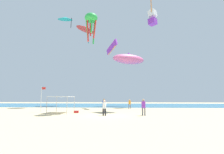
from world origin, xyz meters
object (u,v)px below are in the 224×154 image
(person_central, at_px, (104,106))
(kite_delta_teal, at_px, (65,18))
(kite_box_white, at_px, (152,18))
(person_leftmost, at_px, (130,103))
(kite_delta_red, at_px, (86,28))
(person_rightmost, at_px, (104,104))
(banner_flag, at_px, (42,97))
(kite_inflatable_pink, at_px, (129,59))
(canopy_tent, at_px, (62,97))
(kite_parafoil_purple, at_px, (112,47))
(person_near_tent, at_px, (144,106))
(cooler_box, at_px, (76,112))
(kite_octopus_green, at_px, (91,19))

(person_central, xyz_separation_m, kite_delta_teal, (-10.76, 16.05, 18.99))
(kite_box_white, height_order, kite_delta_teal, kite_box_white)
(person_leftmost, height_order, kite_delta_red, kite_delta_red)
(person_central, distance_m, kite_box_white, 28.12)
(person_leftmost, xyz_separation_m, person_rightmost, (-3.90, -9.07, 0.09))
(banner_flag, bearing_deg, kite_box_white, 36.06)
(kite_box_white, relative_size, kite_inflatable_pink, 0.38)
(kite_inflatable_pink, bearing_deg, banner_flag, -151.17)
(person_central, relative_size, kite_box_white, 0.50)
(canopy_tent, relative_size, person_rightmost, 1.70)
(kite_parafoil_purple, height_order, kite_delta_teal, kite_delta_teal)
(person_near_tent, height_order, banner_flag, banner_flag)
(person_central, xyz_separation_m, cooler_box, (-4.05, 3.06, -0.85))
(cooler_box, bearing_deg, person_near_tent, -18.07)
(person_near_tent, bearing_deg, person_central, -129.72)
(kite_delta_red, xyz_separation_m, kite_box_white, (16.82, -4.98, -0.05))
(person_leftmost, bearing_deg, kite_octopus_green, -119.95)
(person_near_tent, relative_size, banner_flag, 0.53)
(canopy_tent, relative_size, person_leftmost, 1.84)
(kite_parafoil_purple, bearing_deg, kite_inflatable_pink, -55.82)
(banner_flag, relative_size, kite_delta_teal, 0.99)
(canopy_tent, bearing_deg, person_near_tent, -14.16)
(kite_delta_red, bearing_deg, kite_octopus_green, 20.95)
(kite_octopus_green, bearing_deg, cooler_box, -128.50)
(person_near_tent, bearing_deg, banner_flag, -149.30)
(kite_box_white, bearing_deg, person_near_tent, 25.61)
(person_near_tent, height_order, person_rightmost, person_rightmost)
(person_leftmost, distance_m, banner_flag, 15.44)
(person_near_tent, bearing_deg, kite_delta_red, 164.58)
(person_near_tent, height_order, person_leftmost, person_near_tent)
(person_central, relative_size, kite_delta_red, 0.32)
(person_leftmost, relative_size, kite_octopus_green, 0.42)
(person_central, xyz_separation_m, kite_box_white, (9.30, 17.97, 19.52))
(person_near_tent, xyz_separation_m, kite_inflatable_pink, (-0.59, 21.80, 10.63))
(person_central, height_order, kite_octopus_green, kite_octopus_green)
(banner_flag, distance_m, kite_octopus_green, 13.02)
(banner_flag, bearing_deg, person_near_tent, -16.02)
(person_leftmost, xyz_separation_m, kite_parafoil_purple, (-3.41, 0.76, 11.11))
(person_leftmost, bearing_deg, kite_parafoil_purple, 166.64)
(banner_flag, distance_m, kite_parafoil_purple, 16.53)
(person_leftmost, bearing_deg, person_near_tent, -86.31)
(banner_flag, bearing_deg, person_leftmost, 32.59)
(canopy_tent, xyz_separation_m, kite_inflatable_pink, (9.94, 19.14, 9.66))
(canopy_tent, height_order, kite_delta_teal, kite_delta_teal)
(person_rightmost, bearing_deg, banner_flag, 38.95)
(kite_box_white, bearing_deg, kite_octopus_green, 4.48)
(kite_box_white, bearing_deg, kite_parafoil_purple, -22.42)
(person_leftmost, height_order, person_central, person_leftmost)
(kite_octopus_green, height_order, kite_inflatable_pink, kite_octopus_green)
(kite_parafoil_purple, xyz_separation_m, kite_octopus_green, (-2.24, -10.89, 0.61))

